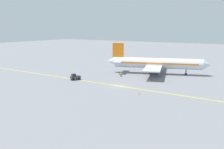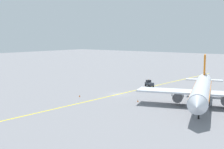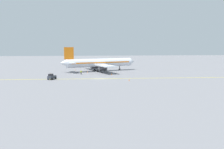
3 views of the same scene
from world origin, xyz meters
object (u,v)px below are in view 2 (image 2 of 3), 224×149
object	(u,v)px
ground_crew_worker	(172,92)
baggage_tug_dark	(149,84)
traffic_cone_mid_apron	(191,99)
airplane_at_gate	(202,90)
traffic_cone_by_wingtip	(138,101)
traffic_cone_far_edge	(80,96)

from	to	relation	value
ground_crew_worker	baggage_tug_dark	bearing A→B (deg)	-37.17
traffic_cone_mid_apron	airplane_at_gate	bearing A→B (deg)	130.69
airplane_at_gate	traffic_cone_mid_apron	world-z (taller)	airplane_at_gate
baggage_tug_dark	ground_crew_worker	world-z (taller)	baggage_tug_dark
baggage_tug_dark	traffic_cone_by_wingtip	world-z (taller)	baggage_tug_dark
ground_crew_worker	traffic_cone_by_wingtip	size ratio (longest dim) A/B	3.05
airplane_at_gate	ground_crew_worker	distance (m)	13.65
traffic_cone_mid_apron	traffic_cone_far_edge	bearing A→B (deg)	28.42
traffic_cone_mid_apron	traffic_cone_by_wingtip	size ratio (longest dim) A/B	1.00
airplane_at_gate	ground_crew_worker	size ratio (longest dim) A/B	20.56
traffic_cone_by_wingtip	ground_crew_worker	bearing A→B (deg)	-103.94
airplane_at_gate	traffic_cone_far_edge	xyz separation A→B (m)	(28.70, 7.74, -3.43)
airplane_at_gate	traffic_cone_far_edge	size ratio (longest dim) A/B	62.80
airplane_at_gate	baggage_tug_dark	distance (m)	28.89
traffic_cone_mid_apron	traffic_cone_far_edge	world-z (taller)	same
traffic_cone_mid_apron	traffic_cone_far_edge	size ratio (longest dim) A/B	1.00
baggage_tug_dark	traffic_cone_far_edge	size ratio (longest dim) A/B	6.10
ground_crew_worker	traffic_cone_mid_apron	xyz separation A→B (m)	(-6.27, 2.50, -0.63)
baggage_tug_dark	ground_crew_worker	xyz separation A→B (m)	(-12.26, 9.30, 0.01)
ground_crew_worker	traffic_cone_mid_apron	size ratio (longest dim) A/B	3.05
airplane_at_gate	traffic_cone_far_edge	distance (m)	29.92
baggage_tug_dark	airplane_at_gate	bearing A→B (deg)	143.48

